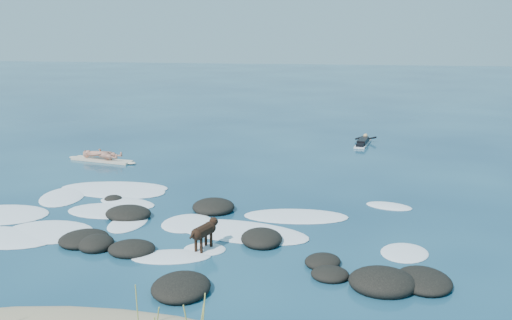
# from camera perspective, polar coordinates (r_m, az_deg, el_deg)

# --- Properties ---
(ground) EXTENTS (160.00, 160.00, 0.00)m
(ground) POSITION_cam_1_polar(r_m,az_deg,el_deg) (17.34, -5.19, -5.68)
(ground) COLOR #0A2642
(ground) RESTS_ON ground
(reef_rocks) EXTENTS (13.61, 7.26, 0.53)m
(reef_rocks) POSITION_cam_1_polar(r_m,az_deg,el_deg) (14.70, -4.63, -8.70)
(reef_rocks) COLOR black
(reef_rocks) RESTS_ON ground
(breaking_foam) EXTENTS (14.28, 7.48, 0.12)m
(breaking_foam) POSITION_cam_1_polar(r_m,az_deg,el_deg) (17.95, -12.44, -5.25)
(breaking_foam) COLOR white
(breaking_foam) RESTS_ON ground
(standing_surfer_rig) EXTENTS (3.40, 1.15, 1.94)m
(standing_surfer_rig) POSITION_cam_1_polar(r_m,az_deg,el_deg) (25.21, -15.25, 1.57)
(standing_surfer_rig) COLOR beige
(standing_surfer_rig) RESTS_ON ground
(paddling_surfer_rig) EXTENTS (1.11, 2.48, 0.43)m
(paddling_surfer_rig) POSITION_cam_1_polar(r_m,az_deg,el_deg) (28.47, 10.65, 1.79)
(paddling_surfer_rig) COLOR silver
(paddling_surfer_rig) RESTS_ON ground
(dog) EXTENTS (0.58, 1.22, 0.80)m
(dog) POSITION_cam_1_polar(r_m,az_deg,el_deg) (14.62, -5.14, -7.05)
(dog) COLOR black
(dog) RESTS_ON ground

